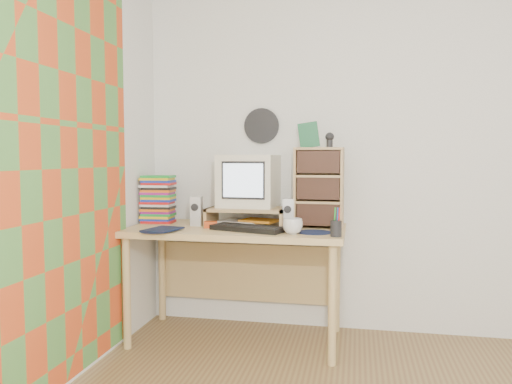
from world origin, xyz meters
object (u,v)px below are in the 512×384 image
at_px(cd_rack, 319,188).
at_px(diary, 151,227).
at_px(dvd_stack, 158,201).
at_px(mug, 293,226).
at_px(keyboard, 247,228).
at_px(desk, 239,246).
at_px(crt_monitor, 248,181).

distance_m(cd_rack, diary, 1.10).
xyz_separation_m(dvd_stack, mug, (0.99, -0.34, -0.10)).
height_order(keyboard, mug, mug).
distance_m(desk, dvd_stack, 0.66).
distance_m(desk, mug, 0.52).
distance_m(desk, keyboard, 0.27).
bearing_deg(desk, mug, -34.66).
relative_size(keyboard, diary, 2.19).
xyz_separation_m(desk, cd_rack, (0.53, 0.04, 0.39)).
relative_size(crt_monitor, diary, 1.75).
relative_size(mug, diary, 0.56).
bearing_deg(keyboard, cd_rack, 47.69).
bearing_deg(crt_monitor, diary, -140.02).
xyz_separation_m(dvd_stack, diary, (0.11, -0.38, -0.13)).
distance_m(cd_rack, mug, 0.40).
xyz_separation_m(crt_monitor, mug, (0.35, -0.36, -0.25)).
distance_m(desk, crt_monitor, 0.44).
relative_size(keyboard, mug, 3.91).
bearing_deg(diary, crt_monitor, 48.63).
height_order(cd_rack, diary, cd_rack).
height_order(desk, dvd_stack, dvd_stack).
bearing_deg(mug, cd_rack, 67.35).
bearing_deg(cd_rack, dvd_stack, -179.31).
bearing_deg(keyboard, crt_monitor, 120.16).
xyz_separation_m(desk, dvd_stack, (-0.59, 0.06, 0.28)).
bearing_deg(crt_monitor, desk, -113.37).
xyz_separation_m(keyboard, mug, (0.29, -0.07, 0.03)).
distance_m(dvd_stack, diary, 0.41).
distance_m(keyboard, cd_rack, 0.55).
xyz_separation_m(keyboard, diary, (-0.59, -0.11, 0.01)).
xyz_separation_m(dvd_stack, cd_rack, (1.12, -0.02, 0.11)).
distance_m(dvd_stack, cd_rack, 1.13).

